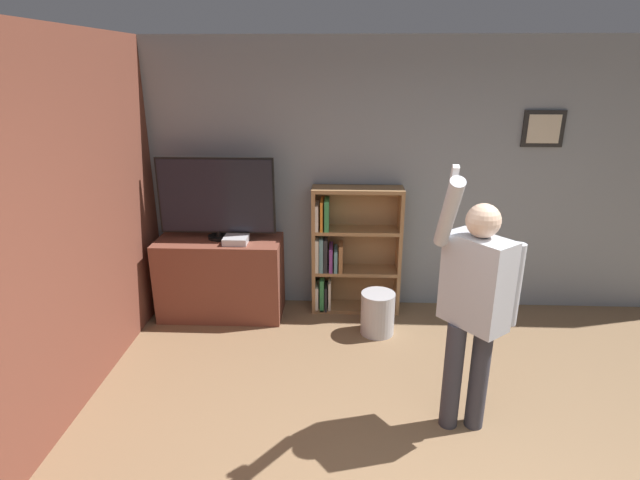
{
  "coord_description": "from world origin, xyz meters",
  "views": [
    {
      "loc": [
        -0.63,
        -1.93,
        2.44
      ],
      "look_at": [
        -0.78,
        1.77,
        1.13
      ],
      "focal_mm": 28.0,
      "sensor_mm": 36.0,
      "label": 1
    }
  ],
  "objects_px": {
    "game_console": "(236,240)",
    "television": "(216,197)",
    "bookshelf": "(347,252)",
    "waste_bin": "(378,313)",
    "person": "(475,300)"
  },
  "relations": [
    {
      "from": "game_console",
      "to": "person",
      "type": "xyz_separation_m",
      "value": [
        1.88,
        -1.52,
        0.15
      ]
    },
    {
      "from": "waste_bin",
      "to": "television",
      "type": "bearing_deg",
      "value": 166.78
    },
    {
      "from": "game_console",
      "to": "waste_bin",
      "type": "relative_size",
      "value": 0.56
    },
    {
      "from": "game_console",
      "to": "television",
      "type": "bearing_deg",
      "value": 145.73
    },
    {
      "from": "bookshelf",
      "to": "person",
      "type": "bearing_deg",
      "value": -65.71
    },
    {
      "from": "television",
      "to": "person",
      "type": "bearing_deg",
      "value": -38.5
    },
    {
      "from": "game_console",
      "to": "waste_bin",
      "type": "distance_m",
      "value": 1.53
    },
    {
      "from": "television",
      "to": "person",
      "type": "relative_size",
      "value": 0.59
    },
    {
      "from": "television",
      "to": "waste_bin",
      "type": "distance_m",
      "value": 1.9
    },
    {
      "from": "television",
      "to": "bookshelf",
      "type": "height_order",
      "value": "television"
    },
    {
      "from": "game_console",
      "to": "bookshelf",
      "type": "height_order",
      "value": "bookshelf"
    },
    {
      "from": "television",
      "to": "waste_bin",
      "type": "relative_size",
      "value": 2.74
    },
    {
      "from": "person",
      "to": "waste_bin",
      "type": "relative_size",
      "value": 4.63
    },
    {
      "from": "bookshelf",
      "to": "person",
      "type": "distance_m",
      "value": 1.99
    },
    {
      "from": "game_console",
      "to": "person",
      "type": "bearing_deg",
      "value": -38.91
    }
  ]
}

